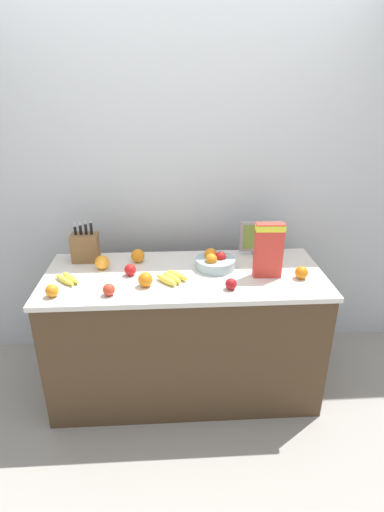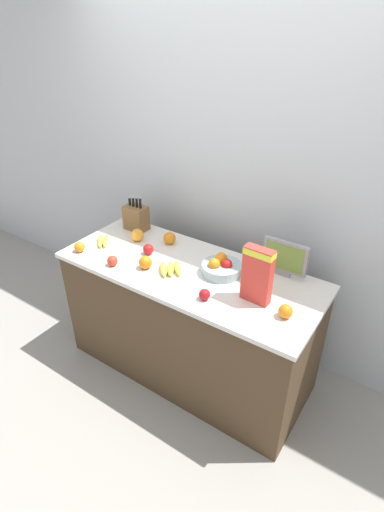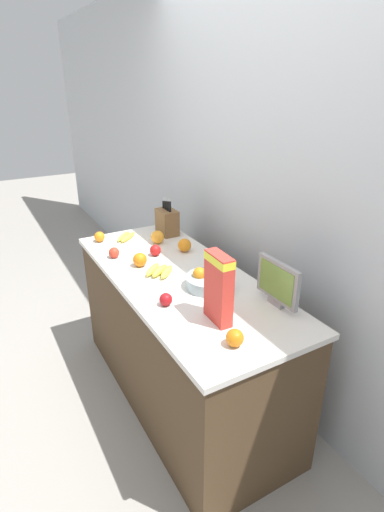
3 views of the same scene
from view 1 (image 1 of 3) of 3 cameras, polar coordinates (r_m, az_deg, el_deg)
The scene contains 17 objects.
ground_plane at distance 2.92m, azimuth -0.96°, elevation -17.90°, with size 14.00×14.00×0.00m, color gray.
wall_back at distance 2.82m, azimuth -1.65°, elevation 10.64°, with size 9.00×0.06×2.60m.
counter at distance 2.65m, azimuth -1.03°, elevation -10.91°, with size 1.70×0.70×0.86m.
knife_block at distance 2.66m, azimuth -15.00°, elevation 1.23°, with size 0.17×0.11×0.28m.
small_monitor at distance 2.69m, azimuth 9.76°, elevation 2.68°, with size 0.28×0.03×0.23m.
cereal_box at distance 2.37m, azimuth 10.89°, elevation 1.09°, with size 0.17×0.07×0.33m.
fruit_bowl at distance 2.49m, azimuth 3.29°, elevation -0.82°, with size 0.25×0.25×0.12m.
banana_bunch_left at distance 2.34m, azimuth -2.86°, elevation -3.10°, with size 0.21×0.20×0.04m.
banana_bunch_right at distance 2.44m, azimuth -17.35°, elevation -3.12°, with size 0.18×0.18×0.04m.
apple_near_bananas at distance 2.43m, azimuth -8.81°, elevation -1.96°, with size 0.07×0.07×0.07m, color red.
apple_front at distance 2.23m, azimuth -11.80°, elevation -4.73°, with size 0.07×0.07×0.07m, color red.
apple_by_knife_block at distance 2.25m, azimuth 5.58°, elevation -4.00°, with size 0.07×0.07×0.07m, color #A31419.
orange_front_left at distance 2.30m, azimuth -19.38°, elevation -4.69°, with size 0.07×0.07×0.07m, color orange.
orange_mid_right at distance 2.59m, azimuth -7.75°, elevation 0.05°, with size 0.09×0.09×0.09m, color orange.
orange_back_center at distance 2.29m, azimuth -6.68°, elevation -3.36°, with size 0.08×0.08×0.08m, color orange.
orange_mid_left at distance 2.54m, azimuth -12.71°, elevation -0.89°, with size 0.09×0.09×0.09m, color orange.
orange_by_cereal at distance 2.45m, azimuth 15.37°, elevation -2.30°, with size 0.08×0.08×0.08m, color orange.
Camera 1 is at (-0.08, -2.18, 1.95)m, focal length 28.00 mm.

